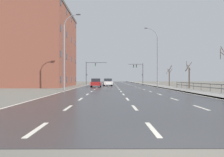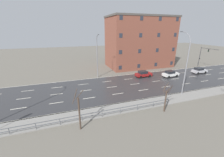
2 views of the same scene
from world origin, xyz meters
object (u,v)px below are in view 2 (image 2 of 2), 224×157
car_far_right (199,70)px  car_mid_centre (143,74)px  street_lamp_left_bank (97,57)px  brick_building (140,42)px  street_lamp_midground (186,66)px  traffic_signal_left (203,54)px  car_near_left (170,74)px

car_far_right → car_mid_centre: same height
street_lamp_left_bank → brick_building: 17.39m
street_lamp_midground → brick_building: bearing=171.4°
brick_building → traffic_signal_left: bearing=66.0°
traffic_signal_left → car_near_left: traffic_signal_left is taller
street_lamp_midground → car_near_left: street_lamp_midground is taller
car_far_right → traffic_signal_left: bearing=128.0°
car_near_left → brick_building: brick_building is taller
street_lamp_midground → car_mid_centre: 12.31m
car_mid_centre → brick_building: 13.76m
street_lamp_left_bank → car_mid_centre: street_lamp_left_bank is taller
car_near_left → street_lamp_left_bank: bearing=-111.3°
car_mid_centre → brick_building: size_ratio=0.21×
street_lamp_left_bank → car_near_left: 18.81m
street_lamp_midground → car_near_left: (-9.24, 5.26, -4.63)m
car_near_left → car_mid_centre: 6.86m
street_lamp_midground → brick_building: brick_building is taller
car_near_left → car_far_right: 9.60m
street_lamp_midground → car_mid_centre: street_lamp_midground is taller
traffic_signal_left → car_near_left: (5.04, -16.17, -3.33)m
street_lamp_left_bank → car_mid_centre: 12.23m
traffic_signal_left → car_near_left: size_ratio=1.48×
street_lamp_midground → brick_building: 22.69m
street_lamp_left_bank → traffic_signal_left: street_lamp_left_bank is taller
street_lamp_midground → car_mid_centre: size_ratio=2.68×
car_near_left → brick_building: (-13.09, -1.89, 6.84)m
street_lamp_left_bank → brick_building: brick_building is taller
brick_building → car_near_left: bearing=8.2°
street_lamp_left_bank → car_near_left: size_ratio=2.49×
brick_building → car_mid_centre: bearing=-22.9°
street_lamp_left_bank → brick_building: bearing=115.6°
street_lamp_left_bank → traffic_signal_left: bearing=88.9°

